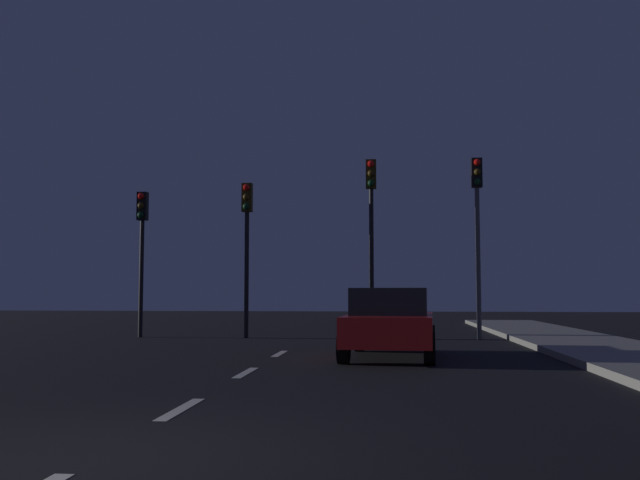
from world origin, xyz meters
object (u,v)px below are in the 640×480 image
object	(u,v)px
traffic_signal_far_right	(477,213)
traffic_signal_far_left	(142,235)
traffic_signal_center_left	(247,229)
car_stopped_ahead	(390,322)
traffic_signal_center_right	(371,214)

from	to	relation	value
traffic_signal_far_right	traffic_signal_far_left	bearing A→B (deg)	-179.99
traffic_signal_center_left	traffic_signal_far_right	world-z (taller)	traffic_signal_far_right
traffic_signal_far_left	traffic_signal_far_right	world-z (taller)	traffic_signal_far_right
traffic_signal_far_left	car_stopped_ahead	xyz separation A→B (m)	(7.81, -6.21, -2.48)
traffic_signal_center_left	traffic_signal_center_right	xyz separation A→B (m)	(3.89, 0.00, 0.43)
traffic_signal_far_left	car_stopped_ahead	world-z (taller)	traffic_signal_far_left
traffic_signal_far_left	traffic_signal_center_right	world-z (taller)	traffic_signal_center_right
traffic_signal_far_right	traffic_signal_center_left	bearing A→B (deg)	-179.99
traffic_signal_far_left	traffic_signal_center_left	distance (m)	3.38
traffic_signal_center_right	car_stopped_ahead	size ratio (longest dim) A/B	1.31
traffic_signal_center_right	car_stopped_ahead	bearing A→B (deg)	-85.00
traffic_signal_center_right	traffic_signal_center_left	bearing A→B (deg)	-179.98
traffic_signal_far_left	car_stopped_ahead	bearing A→B (deg)	-38.50
traffic_signal_center_left	car_stopped_ahead	distance (m)	8.07
car_stopped_ahead	traffic_signal_far_right	bearing A→B (deg)	66.74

